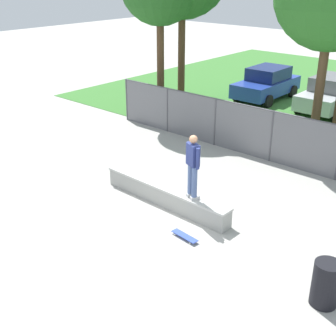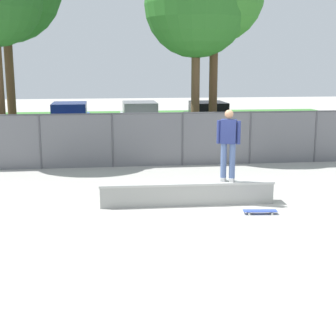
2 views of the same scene
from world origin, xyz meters
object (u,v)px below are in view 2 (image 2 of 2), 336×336
Objects in this scene: tree_mid at (196,5)px; car_silver at (140,119)px; concrete_ledge at (187,193)px; car_black at (208,119)px; car_blue at (70,120)px; skateboard at (260,211)px; skateboarder at (228,142)px.

car_silver is (-1.74, 5.55, -4.75)m from tree_mid.
car_black reaches higher than concrete_ledge.
car_blue is 6.73m from car_black.
skateboard is 12.95m from car_black.
concrete_ledge is 1.05× the size of car_blue.
concrete_ledge is at bearing 176.32° from skateboarder.
car_blue reaches higher than skateboard.
skateboarder reaches higher than car_silver.
tree_mid is at bearing -46.78° from car_blue.
car_blue is (-5.13, 5.46, -4.75)m from tree_mid.
skateboarder is at bearing -3.68° from concrete_ledge.
skateboard is 0.19× the size of car_blue.
concrete_ledge reaches higher than skateboard.
skateboarder reaches higher than concrete_ledge.
skateboard is 0.19× the size of car_black.
tree_mid reaches higher than concrete_ledge.
skateboard is 13.44m from car_silver.
car_black is (1.38, 12.86, 0.77)m from skateboard.
car_black is at bearing 75.86° from concrete_ledge.
skateboarder is 0.43× the size of car_black.
car_silver is at bearing 1.65° from car_blue.
skateboard is (1.59, -1.06, -0.22)m from concrete_ledge.
tree_mid is at bearing -107.20° from car_black.
skateboarder is 7.84m from tree_mid.
tree_mid is 7.51m from car_silver.
car_black is at bearing -2.72° from car_blue.
tree_mid is 1.79× the size of car_black.
concrete_ledge is 1.65m from skateboarder.
car_blue is (-3.74, 12.12, 0.55)m from concrete_ledge.
car_silver is (3.39, 0.10, 0.00)m from car_blue.
car_silver is 1.00× the size of car_black.
tree_mid is (1.38, 6.66, 5.30)m from concrete_ledge.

